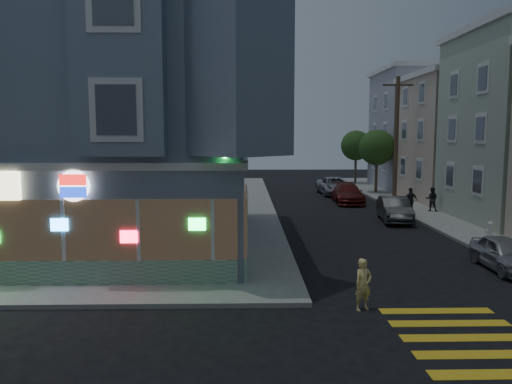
{
  "coord_description": "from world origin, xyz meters",
  "views": [
    {
      "loc": [
        1.05,
        -12.0,
        5.01
      ],
      "look_at": [
        1.45,
        6.36,
        2.9
      ],
      "focal_mm": 35.0,
      "sensor_mm": 36.0,
      "label": 1
    }
  ],
  "objects_px": {
    "parked_car_a": "(505,254)",
    "parked_car_c": "(348,194)",
    "street_tree_near": "(377,148)",
    "parked_car_b": "(395,209)",
    "pedestrian_a": "(432,199)",
    "parked_car_d": "(335,186)",
    "traffic_signal": "(226,178)",
    "fire_hydrant": "(490,230)",
    "pedestrian_b": "(411,201)",
    "street_tree_far": "(356,146)",
    "running_child": "(363,284)",
    "utility_pole": "(396,138)"
  },
  "relations": [
    {
      "from": "utility_pole",
      "to": "traffic_signal",
      "type": "relative_size",
      "value": 1.76
    },
    {
      "from": "parked_car_a",
      "to": "pedestrian_a",
      "type": "bearing_deg",
      "value": 81.97
    },
    {
      "from": "pedestrian_b",
      "to": "traffic_signal",
      "type": "relative_size",
      "value": 0.32
    },
    {
      "from": "parked_car_c",
      "to": "traffic_signal",
      "type": "bearing_deg",
      "value": -109.29
    },
    {
      "from": "street_tree_far",
      "to": "fire_hydrant",
      "type": "distance_m",
      "value": 27.49
    },
    {
      "from": "pedestrian_a",
      "to": "parked_car_a",
      "type": "relative_size",
      "value": 0.42
    },
    {
      "from": "street_tree_far",
      "to": "fire_hydrant",
      "type": "relative_size",
      "value": 6.32
    },
    {
      "from": "street_tree_near",
      "to": "parked_car_a",
      "type": "height_order",
      "value": "street_tree_near"
    },
    {
      "from": "parked_car_b",
      "to": "parked_car_d",
      "type": "xyz_separation_m",
      "value": [
        -1.12,
        13.02,
        0.02
      ]
    },
    {
      "from": "parked_car_d",
      "to": "street_tree_near",
      "type": "bearing_deg",
      "value": 6.89
    },
    {
      "from": "traffic_signal",
      "to": "parked_car_d",
      "type": "bearing_deg",
      "value": 77.34
    },
    {
      "from": "street_tree_near",
      "to": "parked_car_b",
      "type": "bearing_deg",
      "value": -100.35
    },
    {
      "from": "fire_hydrant",
      "to": "parked_car_b",
      "type": "bearing_deg",
      "value": 116.21
    },
    {
      "from": "street_tree_far",
      "to": "parked_car_d",
      "type": "xyz_separation_m",
      "value": [
        -3.6,
        -8.57,
        -3.19
      ]
    },
    {
      "from": "utility_pole",
      "to": "parked_car_b",
      "type": "distance_m",
      "value": 8.92
    },
    {
      "from": "street_tree_far",
      "to": "parked_car_c",
      "type": "height_order",
      "value": "street_tree_far"
    },
    {
      "from": "pedestrian_a",
      "to": "parked_car_b",
      "type": "height_order",
      "value": "pedestrian_a"
    },
    {
      "from": "running_child",
      "to": "pedestrian_b",
      "type": "height_order",
      "value": "pedestrian_b"
    },
    {
      "from": "street_tree_far",
      "to": "pedestrian_a",
      "type": "distance_m",
      "value": 18.89
    },
    {
      "from": "parked_car_b",
      "to": "fire_hydrant",
      "type": "height_order",
      "value": "parked_car_b"
    },
    {
      "from": "utility_pole",
      "to": "parked_car_d",
      "type": "height_order",
      "value": "utility_pole"
    },
    {
      "from": "street_tree_near",
      "to": "parked_car_a",
      "type": "distance_m",
      "value": 24.37
    },
    {
      "from": "pedestrian_a",
      "to": "parked_car_b",
      "type": "xyz_separation_m",
      "value": [
        -3.28,
        -2.96,
        -0.2
      ]
    },
    {
      "from": "parked_car_a",
      "to": "fire_hydrant",
      "type": "relative_size",
      "value": 4.36
    },
    {
      "from": "street_tree_near",
      "to": "parked_car_b",
      "type": "xyz_separation_m",
      "value": [
        -2.48,
        -13.59,
        -3.22
      ]
    },
    {
      "from": "running_child",
      "to": "parked_car_d",
      "type": "relative_size",
      "value": 0.28
    },
    {
      "from": "pedestrian_a",
      "to": "pedestrian_b",
      "type": "relative_size",
      "value": 0.95
    },
    {
      "from": "parked_car_a",
      "to": "street_tree_near",
      "type": "bearing_deg",
      "value": 88.11
    },
    {
      "from": "utility_pole",
      "to": "parked_car_b",
      "type": "bearing_deg",
      "value": -106.73
    },
    {
      "from": "utility_pole",
      "to": "traffic_signal",
      "type": "bearing_deg",
      "value": -120.36
    },
    {
      "from": "pedestrian_a",
      "to": "parked_car_d",
      "type": "relative_size",
      "value": 0.29
    },
    {
      "from": "pedestrian_b",
      "to": "traffic_signal",
      "type": "distance_m",
      "value": 18.0
    },
    {
      "from": "parked_car_c",
      "to": "traffic_signal",
      "type": "xyz_separation_m",
      "value": [
        -8.17,
        -19.98,
        2.9
      ]
    },
    {
      "from": "street_tree_near",
      "to": "street_tree_far",
      "type": "height_order",
      "value": "same"
    },
    {
      "from": "parked_car_d",
      "to": "pedestrian_b",
      "type": "bearing_deg",
      "value": -78.37
    },
    {
      "from": "street_tree_near",
      "to": "pedestrian_a",
      "type": "height_order",
      "value": "street_tree_near"
    },
    {
      "from": "parked_car_b",
      "to": "traffic_signal",
      "type": "xyz_separation_m",
      "value": [
        -9.29,
        -12.16,
        2.89
      ]
    },
    {
      "from": "parked_car_a",
      "to": "parked_car_c",
      "type": "distance_m",
      "value": 18.45
    },
    {
      "from": "pedestrian_a",
      "to": "parked_car_d",
      "type": "height_order",
      "value": "pedestrian_a"
    },
    {
      "from": "parked_car_d",
      "to": "parked_car_b",
      "type": "bearing_deg",
      "value": -87.16
    },
    {
      "from": "utility_pole",
      "to": "parked_car_b",
      "type": "xyz_separation_m",
      "value": [
        -2.28,
        -7.59,
        -4.08
      ]
    },
    {
      "from": "parked_car_c",
      "to": "traffic_signal",
      "type": "relative_size",
      "value": 0.96
    },
    {
      "from": "pedestrian_b",
      "to": "parked_car_c",
      "type": "xyz_separation_m",
      "value": [
        -2.7,
        5.88,
        -0.25
      ]
    },
    {
      "from": "pedestrian_a",
      "to": "parked_car_c",
      "type": "bearing_deg",
      "value": -26.35
    },
    {
      "from": "parked_car_c",
      "to": "fire_hydrant",
      "type": "bearing_deg",
      "value": -70.89
    },
    {
      "from": "parked_car_c",
      "to": "parked_car_d",
      "type": "xyz_separation_m",
      "value": [
        0.0,
        5.2,
        0.03
      ]
    },
    {
      "from": "pedestrian_a",
      "to": "street_tree_far",
      "type": "bearing_deg",
      "value": -66.02
    },
    {
      "from": "street_tree_far",
      "to": "fire_hydrant",
      "type": "bearing_deg",
      "value": -89.33
    },
    {
      "from": "pedestrian_b",
      "to": "fire_hydrant",
      "type": "relative_size",
      "value": 1.93
    },
    {
      "from": "pedestrian_a",
      "to": "parked_car_c",
      "type": "distance_m",
      "value": 6.56
    }
  ]
}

